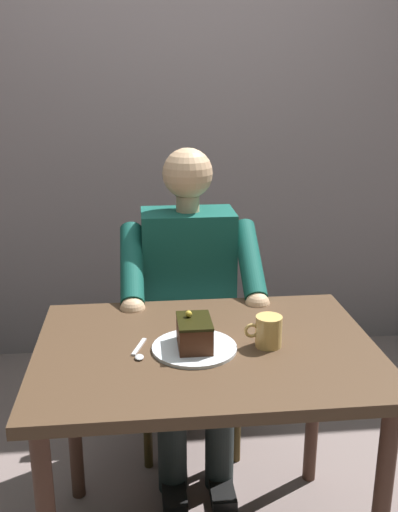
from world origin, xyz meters
name	(u,v)px	position (x,y,z in m)	size (l,w,h in m)	color
cafe_rear_panel	(171,80)	(0.00, -1.59, 1.50)	(6.40, 0.12, 3.00)	gray
dining_table	(206,374)	(0.00, 0.00, 0.66)	(1.02, 0.74, 0.75)	#4A3322
chair	(187,327)	(0.00, -0.71, 0.49)	(0.42, 0.42, 0.90)	#463416
seated_person	(190,307)	(0.00, -0.54, 0.66)	(0.53, 0.58, 1.27)	#145348
dessert_plate	(194,348)	(0.04, 0.02, 0.76)	(0.25, 0.25, 0.01)	white
cake_slice	(194,333)	(0.04, 0.02, 0.81)	(0.10, 0.14, 0.11)	#4D2716
coffee_cup	(268,331)	(-0.18, 0.02, 0.80)	(0.11, 0.08, 0.09)	#DAAE5D
dessert_spoon	(139,352)	(0.20, 0.03, 0.76)	(0.05, 0.14, 0.01)	silver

